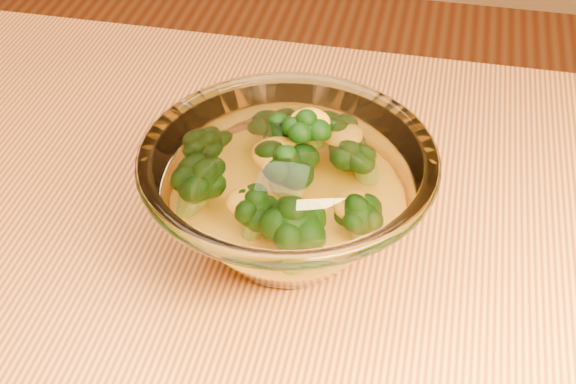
% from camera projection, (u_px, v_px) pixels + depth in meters
% --- Properties ---
extents(glass_bowl, '(0.21, 0.21, 0.09)m').
position_uv_depth(glass_bowl, '(288.00, 197.00, 0.56)').
color(glass_bowl, white).
rests_on(glass_bowl, table).
extents(cheese_sauce, '(0.12, 0.12, 0.03)m').
position_uv_depth(cheese_sauce, '(288.00, 217.00, 0.58)').
color(cheese_sauce, orange).
rests_on(cheese_sauce, glass_bowl).
extents(broccoli_heap, '(0.14, 0.14, 0.07)m').
position_uv_depth(broccoli_heap, '(287.00, 177.00, 0.56)').
color(broccoli_heap, black).
rests_on(broccoli_heap, cheese_sauce).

